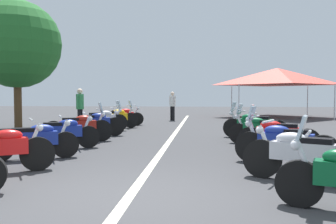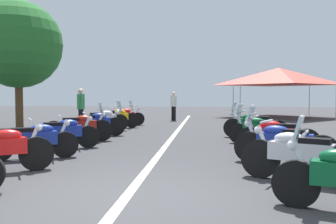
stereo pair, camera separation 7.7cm
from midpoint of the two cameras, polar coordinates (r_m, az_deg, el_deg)
ground_plane at (r=5.33m, az=-6.21°, el=-13.16°), size 80.00×80.00×0.00m
lane_centre_stripe at (r=11.69m, az=0.53°, el=-4.44°), size 27.46×0.16×0.01m
motorcycle_left_row_2 at (r=8.72m, az=-20.07°, el=-4.12°), size 1.05×1.84×0.98m
motorcycle_left_row_3 at (r=10.15m, az=-16.12°, el=-3.11°), size 1.02×1.91×0.98m
motorcycle_left_row_4 at (r=11.49m, az=-13.61°, el=-2.25°), size 1.03×1.99×1.23m
motorcycle_left_row_5 at (r=12.92m, az=-11.33°, el=-1.75°), size 1.01×2.05×1.01m
motorcycle_left_row_6 at (r=14.55m, az=-10.07°, el=-1.19°), size 1.26×1.88×1.23m
motorcycle_left_row_7 at (r=15.94m, az=-7.98°, el=-0.85°), size 1.04×1.94×1.22m
motorcycle_left_row_8 at (r=17.33m, az=-6.92°, el=-0.64°), size 0.91×2.00×0.99m
motorcycle_right_row_1 at (r=6.44m, az=20.29°, el=-6.30°), size 1.07×1.88×1.02m
motorcycle_right_row_2 at (r=7.93m, az=17.91°, el=-4.55°), size 1.00×2.03×1.22m
motorcycle_right_row_3 at (r=9.51m, az=16.91°, el=-3.40°), size 0.87×1.98×1.21m
motorcycle_right_row_4 at (r=10.92m, az=14.51°, el=-2.63°), size 0.98×1.87×1.19m
motorcycle_right_row_5 at (r=12.45m, az=13.55°, el=-1.91°), size 0.95×2.07×1.21m
bystander_0 at (r=20.52m, az=1.00°, el=1.30°), size 0.41×0.40×1.63m
bystander_1 at (r=15.78m, az=-13.40°, el=1.03°), size 0.53×0.32×1.72m
roadside_tree_0 at (r=16.92m, az=-22.39°, el=9.78°), size 3.72×3.72×5.47m
event_tent at (r=24.61m, az=17.08°, el=5.37°), size 5.98×5.98×3.20m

